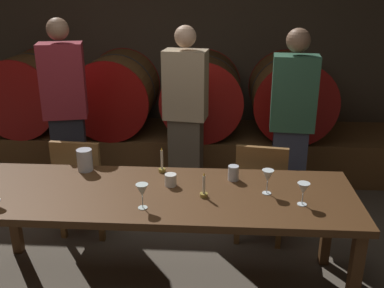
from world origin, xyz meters
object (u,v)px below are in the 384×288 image
at_px(wine_glass_center_left, 142,191).
at_px(wine_glass_center_right, 268,176).
at_px(chair_right, 261,187).
at_px(pitcher, 85,160).
at_px(wine_barrel_far_right, 290,95).
at_px(cup_right, 233,173).
at_px(candle_left, 162,165).
at_px(cup_left, 171,180).
at_px(wine_barrel_center_left, 117,93).
at_px(candle_right, 204,190).
at_px(guest_left, 67,116).
at_px(wine_barrel_center_right, 203,94).
at_px(chair_left, 83,182).
at_px(guest_right, 291,125).
at_px(wine_barrel_far_left, 32,91).
at_px(dining_table, 160,201).
at_px(guest_center, 186,119).
at_px(wine_glass_far_right, 303,189).

height_order(wine_glass_center_left, wine_glass_center_right, wine_glass_center_right).
xyz_separation_m(chair_right, pitcher, (-1.33, -0.34, 0.35)).
bearing_deg(wine_barrel_far_right, wine_glass_center_left, -117.70).
bearing_deg(cup_right, wine_glass_center_left, -141.92).
height_order(candle_left, cup_left, candle_left).
bearing_deg(candle_left, wine_barrel_center_left, 112.22).
bearing_deg(candle_right, pitcher, 157.35).
bearing_deg(guest_left, chair_right, 151.18).
bearing_deg(wine_glass_center_right, guest_left, 146.46).
distance_m(wine_barrel_center_right, wine_glass_center_right, 2.15).
bearing_deg(chair_left, guest_right, -160.88).
height_order(guest_right, pitcher, guest_right).
distance_m(wine_barrel_far_left, wine_glass_center_left, 2.86).
bearing_deg(pitcher, guest_left, 115.98).
distance_m(wine_barrel_far_left, cup_left, 2.69).
distance_m(dining_table, wine_glass_center_left, 0.30).
bearing_deg(chair_right, chair_left, 7.34).
bearing_deg(chair_right, wine_barrel_center_right, -62.17).
distance_m(dining_table, guest_left, 1.55).
bearing_deg(guest_right, wine_glass_center_left, 56.54).
bearing_deg(candle_left, wine_barrel_far_right, 56.66).
distance_m(wine_barrel_far_left, candle_right, 2.96).
relative_size(wine_barrel_far_left, cup_right, 8.55).
xyz_separation_m(guest_right, candle_right, (-0.73, -1.18, -0.08)).
bearing_deg(wine_glass_center_left, chair_right, 47.38).
height_order(candle_left, cup_right, candle_left).
xyz_separation_m(guest_right, wine_glass_center_left, (-1.10, -1.35, -0.01)).
bearing_deg(chair_right, wine_barrel_far_left, -22.94).
relative_size(wine_barrel_center_right, guest_center, 0.53).
xyz_separation_m(guest_left, pitcher, (0.41, -0.84, -0.08)).
xyz_separation_m(wine_barrel_center_left, candle_right, (1.05, -2.16, -0.10)).
bearing_deg(dining_table, wine_barrel_center_left, 109.67).
bearing_deg(wine_glass_far_right, chair_right, 103.05).
height_order(candle_right, wine_glass_far_right, candle_right).
bearing_deg(chair_right, guest_center, -34.55).
bearing_deg(wine_barrel_far_right, guest_center, -141.27).
xyz_separation_m(wine_barrel_center_left, wine_barrel_far_right, (1.91, 0.00, 0.00)).
bearing_deg(cup_right, wine_barrel_center_left, 123.39).
bearing_deg(wine_glass_far_right, guest_center, 121.36).
height_order(wine_barrel_far_right, cup_right, wine_barrel_far_right).
relative_size(guest_left, wine_glass_center_right, 10.62).
xyz_separation_m(dining_table, cup_right, (0.49, 0.22, 0.12)).
distance_m(guest_center, candle_right, 1.32).
height_order(guest_center, wine_glass_far_right, guest_center).
xyz_separation_m(chair_left, cup_left, (0.80, -0.56, 0.31)).
bearing_deg(wine_glass_far_right, cup_left, 165.45).
bearing_deg(wine_barrel_far_left, cup_right, -40.52).
relative_size(dining_table, chair_left, 2.95).
bearing_deg(cup_left, wine_barrel_center_left, 112.13).
bearing_deg(wine_barrel_far_left, cup_left, -48.41).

